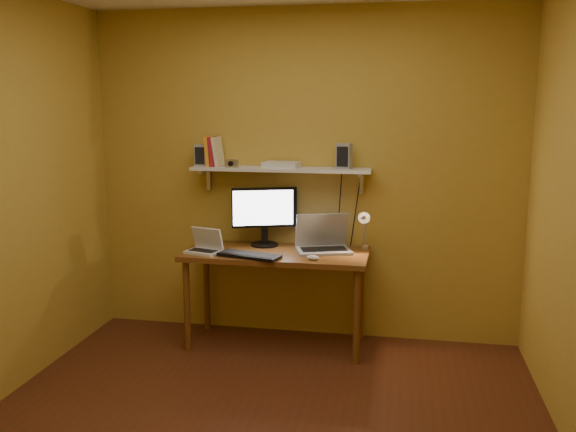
% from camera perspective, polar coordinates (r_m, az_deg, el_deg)
% --- Properties ---
extents(room, '(3.44, 3.24, 2.64)m').
position_cam_1_polar(room, '(3.28, -2.97, 0.60)').
color(room, '#4E2214').
rests_on(room, ground).
extents(desk, '(1.40, 0.60, 0.75)m').
position_cam_1_polar(desk, '(4.68, -1.12, -4.38)').
color(desk, brown).
rests_on(desk, ground).
extents(wall_shelf, '(1.40, 0.25, 0.21)m').
position_cam_1_polar(wall_shelf, '(4.74, -0.67, 4.36)').
color(wall_shelf, silver).
rests_on(wall_shelf, room).
extents(monitor, '(0.50, 0.28, 0.46)m').
position_cam_1_polar(monitor, '(4.81, -2.23, 0.26)').
color(monitor, black).
rests_on(monitor, desk).
extents(laptop, '(0.47, 0.40, 0.29)m').
position_cam_1_polar(laptop, '(4.69, 3.27, -2.34)').
color(laptop, gray).
rests_on(laptop, desk).
extents(netbook, '(0.29, 0.24, 0.19)m').
position_cam_1_polar(netbook, '(4.66, -7.75, -2.76)').
color(netbook, silver).
rests_on(netbook, desk).
extents(keyboard, '(0.49, 0.27, 0.02)m').
position_cam_1_polar(keyboard, '(4.50, -3.64, -3.71)').
color(keyboard, black).
rests_on(keyboard, desk).
extents(mouse, '(0.11, 0.09, 0.03)m').
position_cam_1_polar(mouse, '(4.42, 2.36, -3.90)').
color(mouse, silver).
rests_on(mouse, desk).
extents(desk_lamp, '(0.09, 0.23, 0.38)m').
position_cam_1_polar(desk_lamp, '(4.65, 7.18, -0.83)').
color(desk_lamp, silver).
rests_on(desk_lamp, desk).
extents(speaker_left, '(0.10, 0.10, 0.17)m').
position_cam_1_polar(speaker_left, '(4.90, -8.05, 5.66)').
color(speaker_left, gray).
rests_on(speaker_left, wall_shelf).
extents(speaker_right, '(0.12, 0.12, 0.19)m').
position_cam_1_polar(speaker_right, '(4.66, 5.28, 5.61)').
color(speaker_right, gray).
rests_on(speaker_right, wall_shelf).
extents(books, '(0.13, 0.16, 0.23)m').
position_cam_1_polar(books, '(4.87, -6.94, 6.02)').
color(books, orange).
rests_on(books, wall_shelf).
extents(shelf_camera, '(0.11, 0.05, 0.07)m').
position_cam_1_polar(shelf_camera, '(4.75, -5.29, 4.93)').
color(shelf_camera, silver).
rests_on(shelf_camera, wall_shelf).
extents(router, '(0.28, 0.20, 0.05)m').
position_cam_1_polar(router, '(4.73, -0.63, 4.83)').
color(router, silver).
rests_on(router, wall_shelf).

